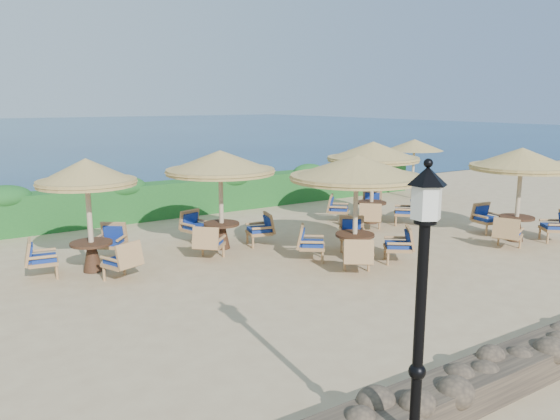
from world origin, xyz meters
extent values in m
plane|color=tan|center=(0.00, 0.00, 0.00)|extent=(120.00, 120.00, 0.00)
plane|color=#0C284C|center=(0.00, 70.00, 0.00)|extent=(160.00, 160.00, 0.00)
cube|color=#194F1F|center=(0.00, 7.20, 0.60)|extent=(18.00, 0.90, 1.20)
cylinder|color=black|center=(-4.80, -6.80, 1.55)|extent=(0.11, 0.11, 2.40)
cylinder|color=silver|center=(-4.80, -6.80, 2.98)|extent=(0.30, 0.30, 0.36)
cone|color=black|center=(-4.80, -6.80, 3.22)|extent=(0.40, 0.40, 0.18)
cylinder|color=#CAB28F|center=(7.80, 5.20, 1.10)|extent=(0.10, 0.10, 2.20)
cone|color=olive|center=(7.80, 5.20, 2.18)|extent=(2.30, 2.30, 0.45)
cylinder|color=#CAB28F|center=(-0.12, -0.41, 1.20)|extent=(0.12, 0.12, 2.40)
cone|color=olive|center=(-0.12, -0.41, 2.38)|extent=(3.27, 3.27, 0.55)
cylinder|color=olive|center=(-0.12, -0.41, 2.10)|extent=(3.21, 3.21, 0.14)
cylinder|color=#442818|center=(-0.12, -0.41, 0.68)|extent=(0.96, 0.96, 0.06)
cone|color=#442818|center=(-0.12, -0.41, 0.33)|extent=(0.44, 0.44, 0.64)
cylinder|color=#CAB28F|center=(5.06, -1.36, 1.20)|extent=(0.12, 0.12, 2.40)
cone|color=olive|center=(5.06, -1.36, 2.38)|extent=(2.81, 2.81, 0.55)
cylinder|color=olive|center=(5.06, -1.36, 2.10)|extent=(2.75, 2.75, 0.14)
cylinder|color=#442818|center=(5.06, -1.36, 0.68)|extent=(0.96, 0.96, 0.06)
cone|color=#442818|center=(5.06, -1.36, 0.33)|extent=(0.44, 0.44, 0.64)
cylinder|color=#CAB28F|center=(-5.78, 2.30, 1.20)|extent=(0.12, 0.12, 2.40)
cone|color=olive|center=(-5.78, 2.30, 2.38)|extent=(2.25, 2.25, 0.55)
cylinder|color=olive|center=(-5.78, 2.30, 2.10)|extent=(2.21, 2.21, 0.14)
cylinder|color=#442818|center=(-5.78, 2.30, 0.68)|extent=(0.96, 0.96, 0.06)
cone|color=#442818|center=(-5.78, 2.30, 0.33)|extent=(0.44, 0.44, 0.64)
cylinder|color=#CAB28F|center=(-2.32, 2.47, 1.20)|extent=(0.12, 0.12, 2.40)
cone|color=olive|center=(-2.32, 2.47, 2.38)|extent=(2.91, 2.91, 0.55)
cylinder|color=olive|center=(-2.32, 2.47, 2.10)|extent=(2.86, 2.86, 0.14)
cylinder|color=#442818|center=(-2.32, 2.47, 0.68)|extent=(0.96, 0.96, 0.06)
cone|color=#442818|center=(-2.32, 2.47, 0.33)|extent=(0.44, 0.44, 0.64)
cylinder|color=#CAB28F|center=(3.18, 2.61, 1.20)|extent=(0.12, 0.12, 2.40)
cone|color=olive|center=(3.18, 2.61, 2.38)|extent=(2.96, 2.96, 0.55)
cylinder|color=olive|center=(3.18, 2.61, 2.10)|extent=(2.90, 2.90, 0.14)
cylinder|color=#442818|center=(3.18, 2.61, 0.68)|extent=(0.96, 0.96, 0.06)
cone|color=#442818|center=(3.18, 2.61, 0.33)|extent=(0.44, 0.44, 0.64)
camera|label=1|loc=(-8.78, -10.35, 3.92)|focal=35.00mm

